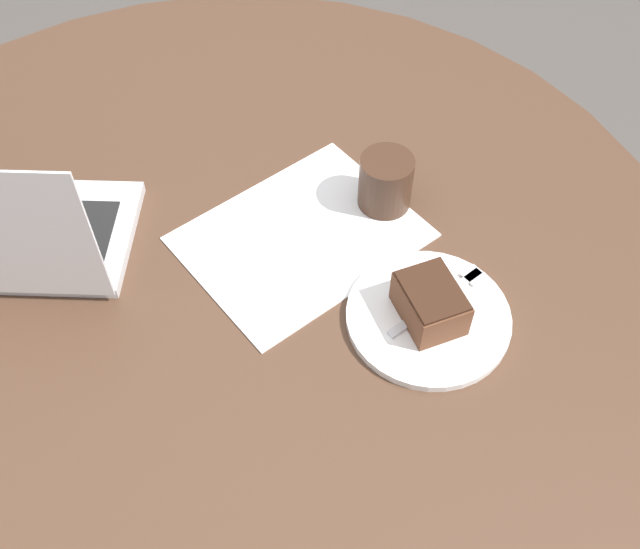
% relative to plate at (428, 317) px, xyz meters
% --- Properties ---
extents(ground_plane, '(12.00, 12.00, 0.00)m').
position_rel_plate_xyz_m(ground_plane, '(0.11, -0.29, -0.74)').
color(ground_plane, '#4C4742').
extents(dining_table, '(1.39, 1.39, 0.73)m').
position_rel_plate_xyz_m(dining_table, '(0.11, -0.29, -0.11)').
color(dining_table, '#4C3323').
rests_on(dining_table, ground_plane).
extents(paper_document, '(0.38, 0.32, 0.00)m').
position_rel_plate_xyz_m(paper_document, '(-0.01, -0.23, -0.00)').
color(paper_document, white).
rests_on(paper_document, dining_table).
extents(plate, '(0.22, 0.22, 0.01)m').
position_rel_plate_xyz_m(plate, '(0.00, 0.00, 0.00)').
color(plate, white).
rests_on(plate, dining_table).
extents(cake_slice, '(0.11, 0.12, 0.06)m').
position_rel_plate_xyz_m(cake_slice, '(0.00, -0.00, 0.04)').
color(cake_slice, brown).
rests_on(cake_slice, plate).
extents(fork, '(0.17, 0.06, 0.00)m').
position_rel_plate_xyz_m(fork, '(-0.04, 0.00, 0.01)').
color(fork, silver).
rests_on(fork, plate).
extents(coffee_glass, '(0.08, 0.08, 0.09)m').
position_rel_plate_xyz_m(coffee_glass, '(-0.14, -0.17, 0.04)').
color(coffee_glass, '#3D2619').
rests_on(coffee_glass, dining_table).
extents(laptop, '(0.35, 0.37, 0.25)m').
position_rel_plate_xyz_m(laptop, '(0.27, -0.52, 0.04)').
color(laptop, silver).
rests_on(laptop, dining_table).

